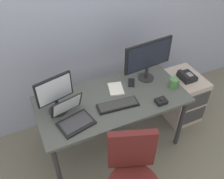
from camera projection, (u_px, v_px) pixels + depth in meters
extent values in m
plane|color=#6F6A5B|center=(112.00, 143.00, 3.02)|extent=(8.00, 8.00, 0.00)
cube|color=#969EB8|center=(83.00, 10.00, 2.60)|extent=(6.00, 0.10, 2.80)
cube|color=#4B4F4B|center=(112.00, 99.00, 2.54)|extent=(1.53, 0.75, 0.03)
cylinder|color=#2D2D33|center=(58.00, 170.00, 2.34)|extent=(0.05, 0.05, 0.72)
cylinder|color=#2D2D33|center=(181.00, 123.00, 2.79)|extent=(0.05, 0.05, 0.72)
cylinder|color=#2D2D33|center=(43.00, 124.00, 2.78)|extent=(0.05, 0.05, 0.72)
cylinder|color=#2D2D33|center=(151.00, 90.00, 3.22)|extent=(0.05, 0.05, 0.72)
cube|color=#BCADA0|center=(181.00, 96.00, 3.21)|extent=(0.42, 0.52, 0.61)
cube|color=#38383D|center=(197.00, 101.00, 2.94)|extent=(0.38, 0.01, 0.21)
cube|color=#38383D|center=(192.00, 116.00, 3.11)|extent=(0.38, 0.01, 0.21)
cube|color=black|center=(187.00, 77.00, 2.98)|extent=(0.17, 0.20, 0.06)
cube|color=black|center=(184.00, 75.00, 2.93)|extent=(0.05, 0.18, 0.04)
cube|color=gray|center=(189.00, 75.00, 2.96)|extent=(0.07, 0.08, 0.01)
cube|color=#581E1D|center=(132.00, 149.00, 2.05)|extent=(0.40, 0.19, 0.42)
cylinder|color=#262628|center=(146.00, 78.00, 2.78)|extent=(0.18, 0.18, 0.01)
cylinder|color=#262628|center=(146.00, 72.00, 2.74)|extent=(0.04, 0.04, 0.13)
cube|color=black|center=(148.00, 55.00, 2.59)|extent=(0.57, 0.07, 0.32)
cube|color=#1E2333|center=(149.00, 56.00, 2.58)|extent=(0.52, 0.05, 0.28)
cylinder|color=#262628|center=(58.00, 110.00, 2.39)|extent=(0.18, 0.18, 0.01)
cylinder|color=#262628|center=(57.00, 105.00, 2.35)|extent=(0.04, 0.04, 0.13)
cube|color=black|center=(54.00, 89.00, 2.22)|extent=(0.35, 0.11, 0.26)
cube|color=silver|center=(55.00, 90.00, 2.21)|extent=(0.32, 0.08, 0.23)
cube|color=black|center=(118.00, 105.00, 2.44)|extent=(0.42, 0.18, 0.02)
cube|color=#353535|center=(118.00, 104.00, 2.43)|extent=(0.39, 0.15, 0.01)
cube|color=black|center=(76.00, 123.00, 2.26)|extent=(0.35, 0.28, 0.02)
cube|color=#38383D|center=(76.00, 122.00, 2.25)|extent=(0.30, 0.22, 0.00)
cube|color=black|center=(67.00, 105.00, 2.28)|extent=(0.32, 0.15, 0.21)
cube|color=silver|center=(67.00, 106.00, 2.27)|extent=(0.28, 0.13, 0.18)
cube|color=black|center=(161.00, 101.00, 2.47)|extent=(0.11, 0.09, 0.04)
sphere|color=#232328|center=(161.00, 99.00, 2.45)|extent=(0.04, 0.04, 0.04)
cylinder|color=#4A8847|center=(174.00, 83.00, 2.64)|extent=(0.09, 0.09, 0.10)
torus|color=#517D4D|center=(177.00, 82.00, 2.65)|extent=(0.01, 0.07, 0.07)
cube|color=white|center=(116.00, 89.00, 2.64)|extent=(0.20, 0.24, 0.01)
cube|color=black|center=(131.00, 83.00, 2.72)|extent=(0.13, 0.16, 0.01)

